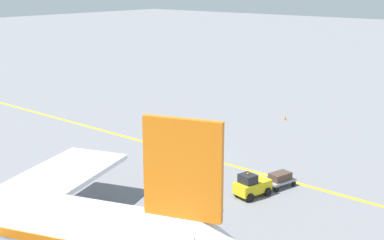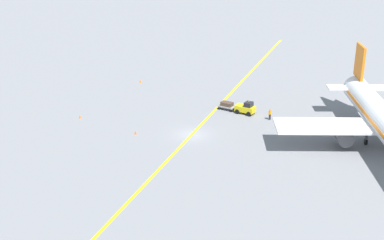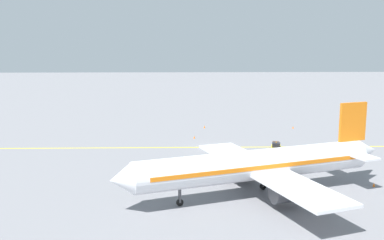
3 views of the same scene
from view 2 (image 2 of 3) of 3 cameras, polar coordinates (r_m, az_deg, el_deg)
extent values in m
plane|color=slate|center=(74.67, -0.01, -1.56)|extent=(400.00, 400.00, 0.00)
cube|color=yellow|center=(74.66, -0.01, -1.56)|extent=(1.22, 120.00, 0.01)
cone|color=white|center=(87.28, 16.73, 3.89)|extent=(3.88, 3.85, 3.06)
cube|color=white|center=(73.73, 19.70, -0.64)|extent=(28.14, 14.21, 0.36)
cylinder|color=#4C4C51|center=(72.73, 15.85, -1.54)|extent=(3.14, 3.75, 2.20)
cube|color=orange|center=(83.88, 17.46, 5.95)|extent=(1.67, 3.89, 5.00)
cube|color=white|center=(84.52, 17.26, 3.32)|extent=(9.29, 5.26, 0.24)
cylinder|color=#4C4C51|center=(74.73, 18.15, -1.53)|extent=(0.36, 0.36, 2.00)
cylinder|color=black|center=(75.11, 18.06, -2.23)|extent=(0.53, 0.85, 0.80)
cube|color=gold|center=(82.28, 5.70, 1.22)|extent=(3.24, 2.08, 0.90)
cube|color=black|center=(81.78, 6.06, 1.67)|extent=(1.34, 1.47, 0.70)
sphere|color=orange|center=(81.63, 6.07, 1.95)|extent=(0.16, 0.16, 0.16)
cylinder|color=black|center=(82.68, 6.52, 0.95)|extent=(0.74, 0.39, 0.70)
cylinder|color=black|center=(81.42, 6.06, 0.63)|extent=(0.74, 0.39, 0.70)
cylinder|color=black|center=(83.47, 5.32, 1.21)|extent=(0.74, 0.39, 0.70)
cylinder|color=black|center=(82.22, 4.84, 0.90)|extent=(0.74, 0.39, 0.70)
cube|color=gray|center=(83.73, 3.74, 1.47)|extent=(2.83, 1.90, 0.20)
cube|color=#4C382D|center=(83.59, 3.74, 1.72)|extent=(2.01, 1.47, 0.60)
cylinder|color=black|center=(83.92, 4.56, 1.26)|extent=(0.46, 0.23, 0.44)
cylinder|color=black|center=(82.87, 4.15, 0.99)|extent=(0.46, 0.23, 0.44)
cylinder|color=black|center=(84.83, 3.32, 1.52)|extent=(0.46, 0.23, 0.44)
cylinder|color=black|center=(83.79, 2.90, 1.27)|extent=(0.46, 0.23, 0.44)
cylinder|color=#23232D|center=(80.39, 8.24, 0.30)|extent=(0.16, 0.16, 0.85)
cylinder|color=#23232D|center=(80.52, 8.35, 0.33)|extent=(0.16, 0.16, 0.85)
cube|color=orange|center=(80.20, 8.32, 0.79)|extent=(0.39, 0.42, 0.60)
cylinder|color=orange|center=(80.04, 8.20, 0.76)|extent=(0.10, 0.10, 0.55)
cylinder|color=orange|center=(80.35, 8.45, 0.83)|extent=(0.10, 0.10, 0.55)
sphere|color=#9E7051|center=(80.05, 8.34, 1.07)|extent=(0.22, 0.22, 0.22)
cone|color=orange|center=(97.04, -5.53, 4.15)|extent=(0.32, 0.32, 0.55)
cone|color=orange|center=(82.00, -11.86, 0.37)|extent=(0.32, 0.32, 0.55)
cone|color=orange|center=(75.09, -6.04, -1.32)|extent=(0.32, 0.32, 0.55)
cone|color=orange|center=(88.55, 18.17, 1.35)|extent=(0.32, 0.32, 0.55)
camera|label=1|loc=(98.86, 29.40, 11.69)|focal=50.00mm
camera|label=3|loc=(79.72, 61.16, 2.09)|focal=42.00mm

